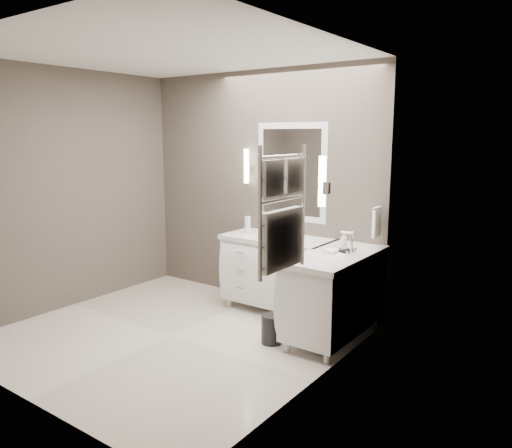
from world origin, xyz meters
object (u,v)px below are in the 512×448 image
Objects in this scene: vanity_right at (335,290)px; waste_bin at (272,329)px; vanity_back at (278,269)px; towel_ladder at (282,218)px.

vanity_right reaches higher than waste_bin.
vanity_back is 4.45× the size of waste_bin.
towel_ladder reaches higher than vanity_right.
vanity_back is 1.38× the size of towel_ladder.
vanity_back is 0.93m from vanity_right.
vanity_back is 2.16m from towel_ladder.
vanity_right is (0.88, -0.33, 0.00)m from vanity_back.
towel_ladder is at bearing -52.33° from waste_bin.
vanity_back is 0.97m from waste_bin.
waste_bin is at bearing -60.10° from vanity_back.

